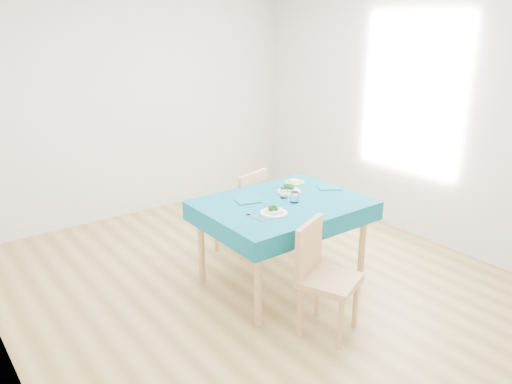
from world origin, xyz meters
TOP-DOWN VIEW (x-y plane):
  - room_shell at (0.00, 0.00)m, footprint 4.02×4.52m
  - table at (0.19, -0.12)m, footprint 1.36×1.04m
  - chair_near at (-0.02, -0.91)m, footprint 0.53×0.55m
  - chair_far at (0.26, 0.63)m, footprint 0.51×0.54m
  - bowl_near at (-0.04, -0.29)m, footprint 0.22×0.22m
  - bowl_far at (0.40, 0.04)m, footprint 0.21×0.21m
  - fork_near at (-0.21, -0.28)m, footprint 0.06×0.20m
  - knife_near at (-0.00, -0.19)m, footprint 0.04×0.21m
  - fork_far at (0.31, -0.03)m, footprint 0.06×0.16m
  - knife_far at (0.71, -0.06)m, footprint 0.07×0.19m
  - napkin_near at (-0.04, 0.05)m, footprint 0.23×0.18m
  - napkin_far at (0.76, -0.11)m, footprint 0.25×0.23m
  - tumbler_center at (0.26, -0.06)m, footprint 0.07×0.07m
  - tumbler_side at (0.26, -0.20)m, footprint 0.07×0.07m
  - side_plate at (0.61, 0.21)m, footprint 0.20×0.20m
  - bread_slice at (0.61, 0.21)m, footprint 0.11×0.11m

SIDE VIEW (x-z plane):
  - table at x=0.19m, z-range 0.00..0.76m
  - chair_near at x=-0.02m, z-range 0.00..0.97m
  - chair_far at x=0.26m, z-range 0.00..1.01m
  - knife_far at x=0.71m, z-range 0.76..0.76m
  - fork_far at x=0.31m, z-range 0.76..0.76m
  - knife_near at x=0.00m, z-range 0.76..0.76m
  - fork_near at x=-0.21m, z-range 0.76..0.76m
  - side_plate at x=0.61m, z-range 0.76..0.77m
  - napkin_near at x=-0.04m, z-range 0.76..0.77m
  - napkin_far at x=0.76m, z-range 0.76..0.77m
  - bread_slice at x=0.61m, z-range 0.77..0.78m
  - bowl_far at x=0.40m, z-range 0.76..0.82m
  - bowl_near at x=-0.04m, z-range 0.76..0.82m
  - tumbler_center at x=0.26m, z-range 0.76..0.85m
  - tumbler_side at x=0.26m, z-range 0.76..0.85m
  - room_shell at x=0.00m, z-range -0.02..2.71m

